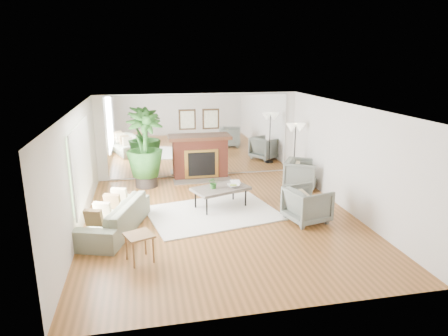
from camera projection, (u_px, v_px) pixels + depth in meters
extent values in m
plane|color=brown|center=(222.00, 219.00, 8.99)|extent=(7.00, 7.00, 0.00)
cube|color=silver|center=(77.00, 173.00, 8.08)|extent=(0.02, 7.00, 2.50)
cube|color=silver|center=(348.00, 159.00, 9.23)|extent=(0.02, 7.00, 2.50)
cube|color=silver|center=(199.00, 136.00, 11.95)|extent=(6.00, 0.02, 2.50)
cube|color=silver|center=(199.00, 136.00, 11.94)|extent=(5.40, 0.04, 2.40)
cube|color=#B2E09E|center=(81.00, 163.00, 8.44)|extent=(0.04, 2.40, 1.50)
cube|color=maroon|center=(200.00, 158.00, 11.93)|extent=(1.60, 0.40, 1.20)
cube|color=gold|center=(202.00, 164.00, 11.76)|extent=(1.00, 0.04, 0.85)
cube|color=black|center=(202.00, 164.00, 11.74)|extent=(0.80, 0.04, 0.70)
cube|color=#594F46|center=(203.00, 180.00, 11.75)|extent=(1.70, 0.55, 0.03)
cube|color=#4A2517|center=(200.00, 138.00, 11.74)|extent=(1.85, 0.46, 0.10)
cube|color=black|center=(187.00, 120.00, 11.70)|extent=(0.50, 0.04, 0.60)
cube|color=black|center=(211.00, 119.00, 11.83)|extent=(0.50, 0.04, 0.60)
cube|color=white|center=(213.00, 213.00, 9.28)|extent=(3.22, 2.58, 0.03)
cube|color=#594F46|center=(221.00, 189.00, 9.51)|extent=(1.49, 1.17, 0.07)
cylinder|color=black|center=(207.00, 207.00, 9.08)|extent=(0.04, 0.04, 0.46)
cylinder|color=black|center=(246.00, 198.00, 9.64)|extent=(0.04, 0.04, 0.46)
cylinder|color=black|center=(195.00, 200.00, 9.52)|extent=(0.04, 0.04, 0.46)
cylinder|color=black|center=(233.00, 192.00, 10.08)|extent=(0.04, 0.04, 0.46)
imported|color=slate|center=(114.00, 217.00, 8.27)|extent=(1.51, 2.34, 0.64)
imported|color=slate|center=(301.00, 174.00, 11.06)|extent=(1.18, 1.18, 0.79)
imported|color=slate|center=(307.00, 205.00, 8.76)|extent=(1.03, 1.01, 0.78)
cube|color=olive|center=(139.00, 235.00, 6.99)|extent=(0.59, 0.59, 0.04)
cylinder|color=olive|center=(134.00, 255.00, 6.81)|extent=(0.04, 0.04, 0.49)
cylinder|color=olive|center=(153.00, 250.00, 7.01)|extent=(0.04, 0.04, 0.49)
cylinder|color=olive|center=(126.00, 247.00, 7.11)|extent=(0.04, 0.04, 0.49)
cylinder|color=olive|center=(145.00, 242.00, 7.30)|extent=(0.04, 0.04, 0.49)
cylinder|color=black|center=(146.00, 179.00, 11.20)|extent=(0.62, 0.62, 0.44)
imported|color=#316B27|center=(145.00, 144.00, 10.93)|extent=(1.30, 1.30, 1.81)
cylinder|color=black|center=(293.00, 181.00, 11.66)|extent=(0.29, 0.29, 0.04)
cylinder|color=black|center=(294.00, 154.00, 11.44)|extent=(0.03, 0.03, 1.65)
cone|color=white|center=(292.00, 128.00, 11.21)|extent=(0.31, 0.31, 0.23)
cone|color=white|center=(300.00, 127.00, 11.26)|extent=(0.31, 0.31, 0.23)
imported|color=#316B27|center=(214.00, 183.00, 9.39)|extent=(0.27, 0.24, 0.29)
imported|color=olive|center=(233.00, 186.00, 9.52)|extent=(0.33, 0.33, 0.07)
imported|color=olive|center=(231.00, 182.00, 9.86)|extent=(0.26, 0.34, 0.02)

